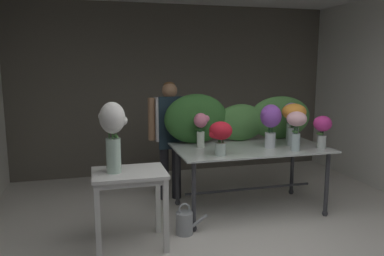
% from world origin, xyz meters
% --- Properties ---
extents(ground_plane, '(7.93, 7.93, 0.00)m').
position_xyz_m(ground_plane, '(0.00, 1.80, 0.00)').
color(ground_plane, silver).
extents(wall_back, '(5.35, 0.12, 2.74)m').
position_xyz_m(wall_back, '(0.00, 3.60, 1.37)').
color(wall_back, '#5B564C').
rests_on(wall_back, ground).
extents(display_table_glass, '(1.83, 1.00, 0.81)m').
position_xyz_m(display_table_glass, '(0.48, 1.58, 0.69)').
color(display_table_glass, '#B7C0BC').
rests_on(display_table_glass, ground).
extents(side_table_white, '(0.71, 0.53, 0.77)m').
position_xyz_m(side_table_white, '(-1.02, 1.02, 0.65)').
color(side_table_white, white).
rests_on(side_table_white, ground).
extents(florist, '(0.57, 0.24, 1.57)m').
position_xyz_m(florist, '(-0.37, 2.23, 0.96)').
color(florist, '#232328').
rests_on(florist, ground).
extents(foliage_backdrop, '(2.01, 0.30, 0.62)m').
position_xyz_m(foliage_backdrop, '(0.42, 1.96, 1.09)').
color(foliage_backdrop, '#2D6028').
rests_on(foliage_backdrop, display_table_glass).
extents(vase_lilac_stock, '(0.25, 0.23, 0.50)m').
position_xyz_m(vase_lilac_stock, '(1.14, 1.77, 1.12)').
color(vase_lilac_stock, silver).
rests_on(vase_lilac_stock, display_table_glass).
extents(vase_crimson_tulips, '(0.26, 0.25, 0.38)m').
position_xyz_m(vase_crimson_tulips, '(-0.01, 1.26, 1.05)').
color(vase_crimson_tulips, silver).
rests_on(vase_crimson_tulips, display_table_glass).
extents(vase_blush_freesia, '(0.23, 0.23, 0.46)m').
position_xyz_m(vase_blush_freesia, '(0.91, 1.26, 1.11)').
color(vase_blush_freesia, silver).
rests_on(vase_blush_freesia, display_table_glass).
extents(vase_violet_carnations, '(0.26, 0.25, 0.52)m').
position_xyz_m(vase_violet_carnations, '(0.70, 1.48, 1.13)').
color(vase_violet_carnations, silver).
rests_on(vase_violet_carnations, display_table_glass).
extents(vase_magenta_roses, '(0.21, 0.21, 0.39)m').
position_xyz_m(vase_magenta_roses, '(1.27, 1.30, 1.06)').
color(vase_magenta_roses, silver).
rests_on(vase_magenta_roses, display_table_glass).
extents(vase_rosy_anemones, '(0.20, 0.18, 0.42)m').
position_xyz_m(vase_rosy_anemones, '(-0.10, 1.72, 1.06)').
color(vase_rosy_anemones, silver).
rests_on(vase_rosy_anemones, display_table_glass).
extents(vase_sunset_dahlias, '(0.29, 0.29, 0.52)m').
position_xyz_m(vase_sunset_dahlias, '(1.02, 1.51, 1.15)').
color(vase_sunset_dahlias, silver).
rests_on(vase_sunset_dahlias, display_table_glass).
extents(vase_white_roses_tall, '(0.27, 0.24, 0.68)m').
position_xyz_m(vase_white_roses_tall, '(-1.17, 1.02, 1.17)').
color(vase_white_roses_tall, silver).
rests_on(vase_white_roses_tall, side_table_white).
extents(watering_can, '(0.35, 0.18, 0.34)m').
position_xyz_m(watering_can, '(-0.44, 1.14, 0.13)').
color(watering_can, '#999EA3').
rests_on(watering_can, ground).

